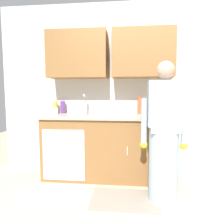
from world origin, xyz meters
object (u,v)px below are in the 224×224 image
at_px(person_at_sink, 164,142).
at_px(bottle_cleaner_spray, 63,107).
at_px(bottle_water_tall, 55,107).
at_px(bottle_soap, 140,105).
at_px(sink, 85,116).
at_px(knife_on_counter, 113,115).
at_px(cup_by_sink, 55,111).

xyz_separation_m(person_at_sink, bottle_cleaner_spray, (-1.50, 0.80, 0.35)).
relative_size(bottle_water_tall, bottle_soap, 0.74).
distance_m(sink, bottle_cleaner_spray, 0.49).
bearing_deg(bottle_soap, bottle_water_tall, -178.76).
distance_m(bottle_cleaner_spray, knife_on_counter, 0.88).
bearing_deg(cup_by_sink, person_at_sink, -20.55).
distance_m(sink, cup_by_sink, 0.47).
height_order(sink, bottle_cleaner_spray, sink).
relative_size(bottle_water_tall, bottle_cleaner_spray, 1.00).
xyz_separation_m(sink, knife_on_counter, (0.42, 0.03, 0.02)).
bearing_deg(sink, person_at_sink, -28.73).
xyz_separation_m(sink, bottle_water_tall, (-0.55, 0.19, 0.11)).
relative_size(bottle_water_tall, knife_on_counter, 0.82).
height_order(bottle_water_tall, cup_by_sink, bottle_water_tall).
distance_m(person_at_sink, bottle_cleaner_spray, 1.74).
bearing_deg(bottle_water_tall, bottle_cleaner_spray, 11.22).
xyz_separation_m(person_at_sink, cup_by_sink, (-1.54, 0.58, 0.30)).
xyz_separation_m(bottle_cleaner_spray, cup_by_sink, (-0.04, -0.23, -0.05)).
bearing_deg(sink, cup_by_sink, -178.70).
height_order(sink, cup_by_sink, sink).
bearing_deg(person_at_sink, cup_by_sink, 159.45).
xyz_separation_m(person_at_sink, knife_on_counter, (-0.65, 0.62, 0.25)).
bearing_deg(cup_by_sink, sink, 1.30).
relative_size(person_at_sink, knife_on_counter, 6.75).
xyz_separation_m(sink, bottle_soap, (0.82, 0.22, 0.15)).
xyz_separation_m(bottle_water_tall, bottle_soap, (1.38, 0.03, 0.04)).
bearing_deg(knife_on_counter, sink, 42.59).
distance_m(bottle_cleaner_spray, bottle_soap, 1.26).
xyz_separation_m(person_at_sink, bottle_water_tall, (-1.62, 0.78, 0.35)).
distance_m(bottle_cleaner_spray, cup_by_sink, 0.23).
distance_m(bottle_water_tall, bottle_cleaner_spray, 0.12).
relative_size(sink, cup_by_sink, 4.86).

